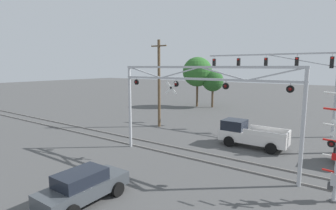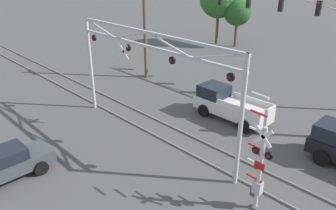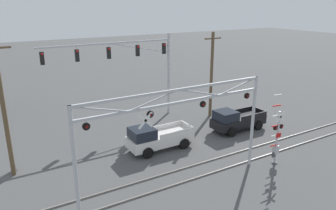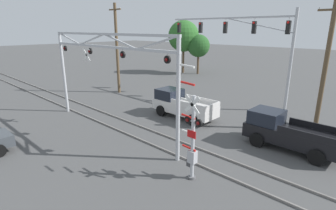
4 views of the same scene
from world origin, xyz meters
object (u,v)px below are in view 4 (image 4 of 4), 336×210
(utility_pole_left, at_px, (117,48))
(background_tree_beyond_span, at_px, (184,36))
(pickup_truck_lead, at_px, (181,104))
(utility_pole_right, at_px, (325,66))
(crossing_signal_mast, at_px, (192,139))
(traffic_signal_span, at_px, (250,38))
(pickup_truck_following, at_px, (287,132))
(background_tree_far_left_verge, at_px, (199,46))
(crossing_gantry, at_px, (106,61))

(utility_pole_left, relative_size, background_tree_beyond_span, 1.16)
(pickup_truck_lead, distance_m, utility_pole_right, 9.57)
(utility_pole_left, relative_size, utility_pole_right, 1.08)
(crossing_signal_mast, bearing_deg, traffic_signal_span, 108.04)
(pickup_truck_following, relative_size, background_tree_far_left_verge, 0.88)
(background_tree_beyond_span, bearing_deg, background_tree_far_left_verge, 15.59)
(pickup_truck_lead, relative_size, background_tree_beyond_span, 0.66)
(crossing_gantry, bearing_deg, pickup_truck_following, 29.12)
(crossing_signal_mast, height_order, background_tree_far_left_verge, background_tree_far_left_verge)
(background_tree_far_left_verge, bearing_deg, traffic_signal_span, -37.13)
(traffic_signal_span, distance_m, background_tree_far_left_verge, 15.66)
(traffic_signal_span, height_order, background_tree_beyond_span, traffic_signal_span)
(background_tree_beyond_span, bearing_deg, traffic_signal_span, -30.85)
(pickup_truck_following, distance_m, utility_pole_right, 5.23)
(utility_pole_right, bearing_deg, crossing_signal_mast, -102.78)
(traffic_signal_span, xyz_separation_m, utility_pole_right, (6.48, -2.80, -1.47))
(utility_pole_left, bearing_deg, utility_pole_right, 8.18)
(pickup_truck_lead, relative_size, utility_pole_left, 0.57)
(crossing_gantry, height_order, background_tree_beyond_span, background_tree_beyond_span)
(traffic_signal_span, distance_m, utility_pole_left, 12.57)
(pickup_truck_following, xyz_separation_m, utility_pole_left, (-17.38, 1.55, 3.55))
(pickup_truck_lead, relative_size, pickup_truck_following, 1.02)
(pickup_truck_lead, bearing_deg, traffic_signal_span, 76.75)
(utility_pole_right, bearing_deg, traffic_signal_span, 156.60)
(pickup_truck_lead, bearing_deg, crossing_signal_mast, -46.35)
(crossing_gantry, bearing_deg, pickup_truck_lead, 73.31)
(pickup_truck_following, bearing_deg, background_tree_beyond_span, 142.91)
(pickup_truck_lead, height_order, background_tree_beyond_span, background_tree_beyond_span)
(pickup_truck_lead, height_order, utility_pole_right, utility_pole_right)
(utility_pole_left, xyz_separation_m, background_tree_beyond_span, (-3.37, 14.13, 0.79))
(crossing_signal_mast, distance_m, pickup_truck_following, 6.32)
(crossing_gantry, height_order, pickup_truck_lead, crossing_gantry)
(traffic_signal_span, bearing_deg, crossing_gantry, -104.77)
(traffic_signal_span, xyz_separation_m, background_tree_far_left_verge, (-12.41, 9.40, -1.66))
(crossing_signal_mast, distance_m, pickup_truck_lead, 8.45)
(traffic_signal_span, xyz_separation_m, utility_pole_left, (-11.31, -5.36, -1.12))
(crossing_gantry, distance_m, utility_pole_right, 13.39)
(utility_pole_right, relative_size, background_tree_far_left_verge, 1.44)
(background_tree_beyond_span, relative_size, background_tree_far_left_verge, 1.35)
(crossing_signal_mast, distance_m, traffic_signal_span, 14.05)
(traffic_signal_span, bearing_deg, background_tree_beyond_span, 149.15)
(pickup_truck_following, relative_size, background_tree_beyond_span, 0.65)
(utility_pole_right, bearing_deg, pickup_truck_following, -95.73)
(crossing_gantry, distance_m, background_tree_far_left_verge, 23.37)
(pickup_truck_lead, bearing_deg, background_tree_far_left_verge, 123.71)
(crossing_gantry, relative_size, crossing_signal_mast, 2.38)
(crossing_gantry, height_order, traffic_signal_span, traffic_signal_span)
(pickup_truck_following, distance_m, utility_pole_left, 17.80)
(utility_pole_right, height_order, background_tree_beyond_span, utility_pole_right)
(traffic_signal_span, bearing_deg, crossing_signal_mast, -71.96)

